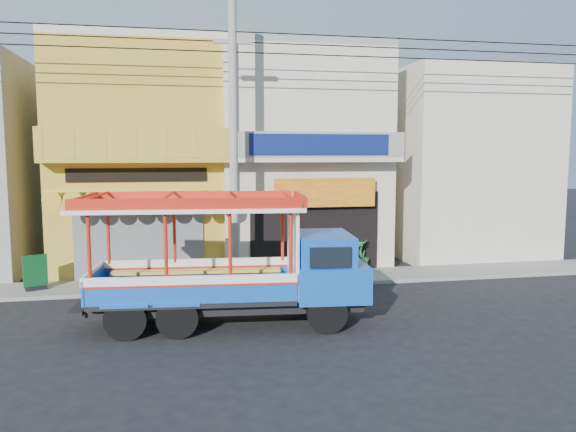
% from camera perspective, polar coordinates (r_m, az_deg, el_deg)
% --- Properties ---
extents(ground, '(90.00, 90.00, 0.00)m').
position_cam_1_polar(ground, '(14.95, -0.20, -10.18)').
color(ground, black).
rests_on(ground, ground).
extents(sidewalk, '(30.00, 2.00, 0.12)m').
position_cam_1_polar(sidewalk, '(18.74, -2.54, -6.56)').
color(sidewalk, slate).
rests_on(sidewalk, ground).
extents(shophouse_left, '(6.00, 7.50, 8.24)m').
position_cam_1_polar(shophouse_left, '(22.06, -14.56, 5.80)').
color(shophouse_left, gold).
rests_on(shophouse_left, ground).
extents(shophouse_right, '(6.00, 6.75, 8.24)m').
position_cam_1_polar(shophouse_right, '(22.52, 0.95, 6.01)').
color(shophouse_right, '#C0B79D').
rests_on(shophouse_right, ground).
extents(party_pilaster, '(0.35, 0.30, 8.00)m').
position_cam_1_polar(party_pilaster, '(18.99, -5.99, 5.58)').
color(party_pilaster, '#C0B79D').
rests_on(party_pilaster, ground).
extents(filler_building_right, '(6.00, 6.00, 7.60)m').
position_cam_1_polar(filler_building_right, '(24.98, 16.89, 5.08)').
color(filler_building_right, '#C0B79D').
rests_on(filler_building_right, ground).
extents(utility_pole, '(28.00, 0.26, 9.00)m').
position_cam_1_polar(utility_pole, '(17.48, -5.07, 8.90)').
color(utility_pole, gray).
rests_on(utility_pole, ground).
extents(songthaew_truck, '(7.18, 2.88, 3.27)m').
position_cam_1_polar(songthaew_truck, '(14.00, -4.18, -4.69)').
color(songthaew_truck, black).
rests_on(songthaew_truck, ground).
extents(green_sign, '(0.67, 0.53, 1.07)m').
position_cam_1_polar(green_sign, '(18.81, -24.28, -5.50)').
color(green_sign, black).
rests_on(green_sign, sidewalk).
extents(potted_plant_b, '(0.65, 0.61, 0.92)m').
position_cam_1_polar(potted_plant_b, '(19.33, 5.27, -4.60)').
color(potted_plant_b, '#1D6628').
rests_on(potted_plant_b, sidewalk).
extents(potted_plant_c, '(0.70, 0.70, 1.11)m').
position_cam_1_polar(potted_plant_c, '(20.12, 7.36, -3.92)').
color(potted_plant_c, '#1D6628').
rests_on(potted_plant_c, sidewalk).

